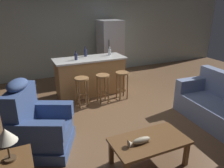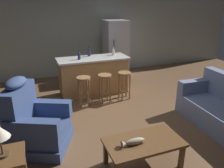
# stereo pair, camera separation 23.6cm
# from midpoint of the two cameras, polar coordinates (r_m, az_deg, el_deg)

# --- Properties ---
(ground_plane) EXTENTS (12.00, 12.00, 0.00)m
(ground_plane) POSITION_cam_midpoint_polar(r_m,az_deg,el_deg) (4.70, -1.55, -8.16)
(ground_plane) COLOR brown
(back_wall) EXTENTS (12.00, 0.05, 2.60)m
(back_wall) POSITION_cam_midpoint_polar(r_m,az_deg,el_deg) (7.18, -11.58, 12.42)
(back_wall) COLOR #939E93
(back_wall) RESTS_ON ground_plane
(coffee_table) EXTENTS (1.10, 0.60, 0.42)m
(coffee_table) POSITION_cam_midpoint_polar(r_m,az_deg,el_deg) (3.26, 7.58, -15.09)
(coffee_table) COLOR brown
(coffee_table) RESTS_ON ground_plane
(fish_figurine) EXTENTS (0.34, 0.10, 0.10)m
(fish_figurine) POSITION_cam_midpoint_polar(r_m,az_deg,el_deg) (3.11, 4.92, -14.67)
(fish_figurine) COLOR #4C3823
(fish_figurine) RESTS_ON coffee_table
(recliner_near_lamp) EXTENTS (1.12, 1.12, 1.20)m
(recliner_near_lamp) POSITION_cam_midpoint_polar(r_m,az_deg,el_deg) (3.73, -20.58, -10.31)
(recliner_near_lamp) COLOR #384C7A
(recliner_near_lamp) RESTS_ON ground_plane
(end_table) EXTENTS (0.48, 0.48, 0.56)m
(end_table) POSITION_cam_midpoint_polar(r_m,az_deg,el_deg) (2.99, -26.97, -18.86)
(end_table) COLOR brown
(end_table) RESTS_ON ground_plane
(table_lamp) EXTENTS (0.24, 0.24, 0.41)m
(table_lamp) POSITION_cam_midpoint_polar(r_m,az_deg,el_deg) (2.78, -28.26, -12.08)
(table_lamp) COLOR #4C3823
(table_lamp) RESTS_ON end_table
(kitchen_island) EXTENTS (1.80, 0.70, 0.95)m
(kitchen_island) POSITION_cam_midpoint_polar(r_m,az_deg,el_deg) (5.68, -6.87, 2.12)
(kitchen_island) COLOR #AD7F4C
(kitchen_island) RESTS_ON ground_plane
(bar_stool_left) EXTENTS (0.32, 0.32, 0.68)m
(bar_stool_left) POSITION_cam_midpoint_polar(r_m,az_deg,el_deg) (5.01, -9.20, -0.63)
(bar_stool_left) COLOR olive
(bar_stool_left) RESTS_ON ground_plane
(bar_stool_middle) EXTENTS (0.32, 0.32, 0.68)m
(bar_stool_middle) POSITION_cam_midpoint_polar(r_m,az_deg,el_deg) (5.15, -3.74, 0.19)
(bar_stool_middle) COLOR olive
(bar_stool_middle) RESTS_ON ground_plane
(bar_stool_right) EXTENTS (0.32, 0.32, 0.68)m
(bar_stool_right) POSITION_cam_midpoint_polar(r_m,az_deg,el_deg) (5.34, 1.38, 0.97)
(bar_stool_right) COLOR olive
(bar_stool_right) RESTS_ON ground_plane
(refrigerator) EXTENTS (0.70, 0.69, 1.76)m
(refrigerator) POSITION_cam_midpoint_polar(r_m,az_deg,el_deg) (7.04, -1.43, 9.19)
(refrigerator) COLOR #B7B7BC
(refrigerator) RESTS_ON ground_plane
(bottle_tall_green) EXTENTS (0.07, 0.07, 0.23)m
(bottle_tall_green) POSITION_cam_midpoint_polar(r_m,az_deg,el_deg) (5.40, -10.66, 7.08)
(bottle_tall_green) COLOR #23284C
(bottle_tall_green) RESTS_ON kitchen_island
(bottle_short_amber) EXTENTS (0.08, 0.08, 0.22)m
(bottle_short_amber) POSITION_cam_midpoint_polar(r_m,az_deg,el_deg) (5.82, -1.79, 8.37)
(bottle_short_amber) COLOR silver
(bottle_short_amber) RESTS_ON kitchen_island
(bottle_wine_dark) EXTENTS (0.07, 0.07, 0.26)m
(bottle_wine_dark) POSITION_cam_midpoint_polar(r_m,az_deg,el_deg) (5.73, -8.14, 8.12)
(bottle_wine_dark) COLOR #23284C
(bottle_wine_dark) RESTS_ON kitchen_island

